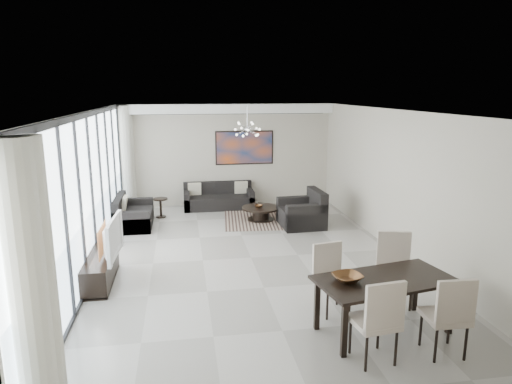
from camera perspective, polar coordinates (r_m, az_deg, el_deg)
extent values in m
cube|color=#A8A39B|center=(9.21, -0.63, -8.14)|extent=(6.00, 9.00, 0.02)
cube|color=white|center=(8.62, -0.68, 10.05)|extent=(6.00, 9.00, 0.02)
cube|color=#BAAE9F|center=(13.20, -3.62, 4.65)|extent=(6.00, 0.02, 2.90)
cube|color=#BAAE9F|center=(4.61, 7.98, -10.89)|extent=(6.00, 0.02, 2.90)
cube|color=#BAAE9F|center=(9.71, 17.07, 1.22)|extent=(0.02, 9.00, 2.90)
cube|color=white|center=(8.87, -20.05, -0.04)|extent=(0.01, 8.95, 2.85)
cube|color=black|center=(8.68, -20.49, 9.02)|extent=(0.04, 8.95, 0.10)
cube|color=black|center=(9.26, -19.14, -8.63)|extent=(0.04, 8.95, 0.06)
cube|color=black|center=(5.14, -27.66, -9.73)|extent=(0.04, 0.05, 2.88)
cube|color=black|center=(6.04, -24.76, -6.21)|extent=(0.04, 0.05, 2.88)
cube|color=black|center=(6.96, -22.65, -3.60)|extent=(0.04, 0.05, 2.88)
cube|color=black|center=(7.91, -21.05, -1.60)|extent=(0.04, 0.05, 2.88)
cube|color=black|center=(8.86, -19.80, -0.03)|extent=(0.04, 0.05, 2.88)
cube|color=black|center=(9.83, -18.79, 1.23)|extent=(0.04, 0.05, 2.88)
cube|color=black|center=(10.80, -17.96, 2.27)|extent=(0.04, 0.05, 2.88)
cube|color=black|center=(11.78, -17.26, 3.13)|extent=(0.04, 0.05, 2.88)
cube|color=black|center=(12.75, -16.67, 3.86)|extent=(0.04, 0.05, 2.88)
cylinder|color=silver|center=(4.97, -26.63, -10.40)|extent=(0.36, 0.36, 2.85)
cylinder|color=silver|center=(12.89, -15.97, 3.99)|extent=(0.36, 0.36, 2.85)
cube|color=white|center=(12.89, -3.61, 10.35)|extent=(5.98, 0.40, 0.26)
cube|color=#C14F1A|center=(13.21, -1.45, 5.55)|extent=(1.68, 0.04, 0.98)
cylinder|color=silver|center=(11.15, -1.10, 9.27)|extent=(0.02, 0.02, 0.55)
sphere|color=silver|center=(11.17, -1.09, 7.87)|extent=(0.12, 0.12, 0.12)
cube|color=black|center=(11.80, 1.92, -3.47)|extent=(2.55, 2.04, 0.01)
cylinder|color=black|center=(11.71, 0.59, -2.00)|extent=(0.97, 0.97, 0.04)
cylinder|color=black|center=(11.75, 0.59, -2.80)|extent=(0.43, 0.43, 0.30)
cylinder|color=black|center=(11.79, 0.59, -3.44)|extent=(0.68, 0.68, 0.03)
imported|color=brown|center=(11.67, 0.33, -1.78)|extent=(0.22, 0.22, 0.07)
cube|color=black|center=(12.95, -4.67, -1.26)|extent=(1.95, 0.80, 0.36)
cube|color=black|center=(13.18, -4.81, 0.57)|extent=(1.95, 0.16, 0.36)
cube|color=black|center=(12.90, -8.65, -1.06)|extent=(0.16, 0.80, 0.52)
cube|color=black|center=(13.03, -0.74, -0.77)|extent=(0.16, 0.80, 0.52)
cube|color=black|center=(11.61, -14.96, -3.24)|extent=(0.85, 1.51, 0.38)
cube|color=black|center=(11.56, -16.74, -1.48)|extent=(0.17, 1.51, 0.38)
cube|color=black|center=(10.95, -15.30, -3.76)|extent=(0.85, 0.17, 0.55)
cube|color=black|center=(12.23, -14.69, -2.00)|extent=(0.85, 0.17, 0.55)
cube|color=black|center=(11.27, 5.67, -3.16)|extent=(1.05, 1.10, 0.45)
cube|color=black|center=(11.28, 7.66, -0.85)|extent=(0.25, 1.07, 0.45)
cube|color=black|center=(11.64, 5.05, -2.12)|extent=(1.01, 0.25, 0.65)
cube|color=black|center=(10.85, 6.36, -3.25)|extent=(1.01, 0.25, 0.65)
cylinder|color=black|center=(12.18, -11.87, -0.85)|extent=(0.37, 0.37, 0.04)
cylinder|color=black|center=(12.24, -11.82, -2.00)|extent=(0.06, 0.06, 0.47)
cylinder|color=black|center=(12.30, -11.77, -3.03)|extent=(0.26, 0.26, 0.03)
cube|color=black|center=(8.47, -18.86, -9.15)|extent=(0.42, 1.51, 0.47)
imported|color=gray|center=(8.23, -18.07, -5.47)|extent=(0.21, 1.19, 0.68)
cube|color=black|center=(6.54, 15.82, -10.54)|extent=(2.01, 1.27, 0.04)
cube|color=black|center=(6.02, 10.98, -16.55)|extent=(0.07, 0.07, 0.74)
cube|color=black|center=(6.58, 7.64, -13.76)|extent=(0.07, 0.07, 0.74)
cube|color=black|center=(6.95, 23.15, -13.22)|extent=(0.07, 0.07, 0.74)
cube|color=black|center=(7.44, 19.29, -11.16)|extent=(0.07, 0.07, 0.74)
cube|color=#BAAA9A|center=(5.97, 14.51, -15.43)|extent=(0.57, 0.57, 0.07)
cube|color=#BAAA9A|center=(5.67, 15.84, -13.80)|extent=(0.51, 0.12, 0.62)
cylinder|color=black|center=(6.16, 11.69, -17.22)|extent=(0.04, 0.04, 0.48)
cylinder|color=black|center=(6.05, 17.08, -18.14)|extent=(0.04, 0.04, 0.48)
cube|color=#BAAA9A|center=(6.39, 22.50, -14.21)|extent=(0.52, 0.52, 0.07)
cube|color=#BAAA9A|center=(6.10, 23.73, -12.69)|extent=(0.50, 0.08, 0.61)
cylinder|color=black|center=(6.57, 19.90, -15.81)|extent=(0.04, 0.04, 0.47)
cylinder|color=black|center=(6.45, 24.74, -16.79)|extent=(0.04, 0.04, 0.47)
cube|color=#BAAA9A|center=(7.02, 9.60, -11.09)|extent=(0.55, 0.55, 0.06)
cube|color=#BAAA9A|center=(7.09, 8.87, -8.48)|extent=(0.48, 0.14, 0.58)
cylinder|color=black|center=(7.07, 11.64, -13.27)|extent=(0.04, 0.04, 0.45)
cylinder|color=black|center=(7.19, 7.46, -12.63)|extent=(0.04, 0.04, 0.45)
cube|color=#BAAA9A|center=(7.46, 17.02, -9.71)|extent=(0.62, 0.62, 0.07)
cube|color=#BAAA9A|center=(7.56, 16.81, -7.02)|extent=(0.51, 0.18, 0.63)
cylinder|color=black|center=(7.43, 18.76, -12.22)|extent=(0.04, 0.04, 0.48)
cylinder|color=black|center=(7.71, 15.09, -11.05)|extent=(0.04, 0.04, 0.48)
imported|color=brown|center=(6.32, 11.35, -10.46)|extent=(0.47, 0.47, 0.09)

